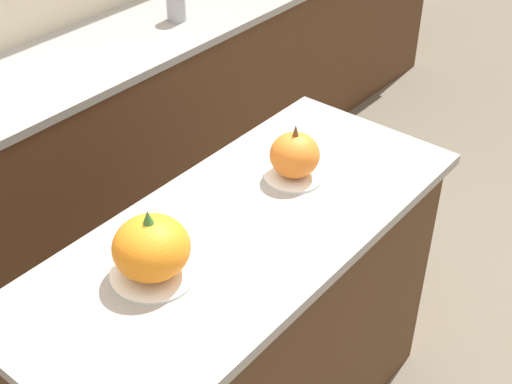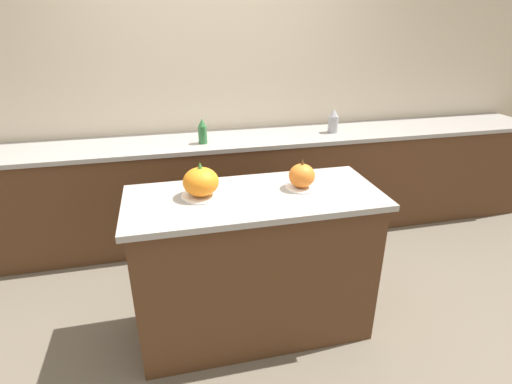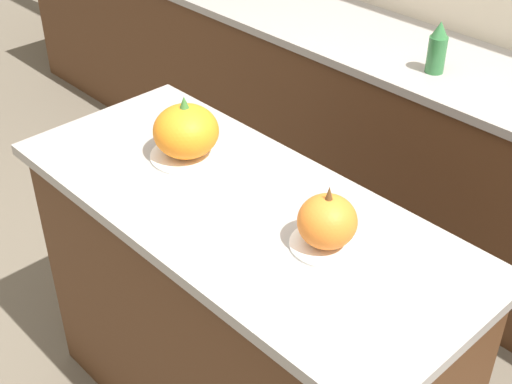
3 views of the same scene
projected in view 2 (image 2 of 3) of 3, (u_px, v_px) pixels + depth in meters
ground_plane at (255, 326)px, 2.62m from camera, size 12.00×12.00×0.00m
wall_back at (214, 91)px, 3.52m from camera, size 8.00×0.06×2.50m
kitchen_island at (254, 265)px, 2.43m from camera, size 1.44×0.62×0.95m
back_counter at (223, 188)px, 3.55m from camera, size 6.00×0.60×0.92m
pumpkin_cake_left at (201, 183)px, 2.19m from camera, size 0.23×0.23×0.20m
pumpkin_cake_right at (302, 177)px, 2.30m from camera, size 0.19×0.19×0.18m
bottle_tall at (333, 121)px, 3.50m from camera, size 0.09×0.09×0.21m
bottle_short at (202, 132)px, 3.20m from camera, size 0.07×0.07×0.20m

